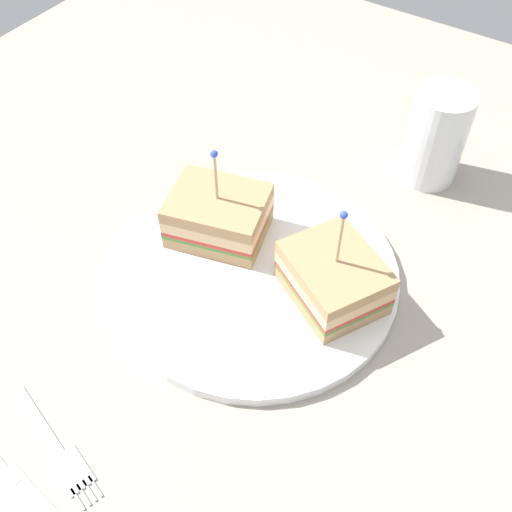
# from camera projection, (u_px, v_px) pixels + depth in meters

# --- Properties ---
(ground_plane) EXTENTS (1.12, 1.12, 0.02)m
(ground_plane) POSITION_uv_depth(u_px,v_px,m) (256.00, 283.00, 0.60)
(ground_plane) COLOR #9E9384
(plate) EXTENTS (0.28, 0.28, 0.01)m
(plate) POSITION_uv_depth(u_px,v_px,m) (256.00, 273.00, 0.58)
(plate) COLOR white
(plate) RESTS_ON ground_plane
(sandwich_half_front) EXTENTS (0.11, 0.11, 0.11)m
(sandwich_half_front) POSITION_uv_depth(u_px,v_px,m) (334.00, 278.00, 0.54)
(sandwich_half_front) COLOR tan
(sandwich_half_front) RESTS_ON plate
(sandwich_half_back) EXTENTS (0.11, 0.10, 0.11)m
(sandwich_half_back) POSITION_uv_depth(u_px,v_px,m) (218.00, 216.00, 0.59)
(sandwich_half_back) COLOR tan
(sandwich_half_back) RESTS_ON plate
(drink_glass) EXTENTS (0.06, 0.06, 0.11)m
(drink_glass) POSITION_uv_depth(u_px,v_px,m) (434.00, 142.00, 0.65)
(drink_glass) COLOR #B74C33
(drink_glass) RESTS_ON ground_plane
(fork) EXTENTS (0.12, 0.05, 0.00)m
(fork) POSITION_uv_depth(u_px,v_px,m) (62.00, 455.00, 0.47)
(fork) COLOR silver
(fork) RESTS_ON ground_plane
(knife) EXTENTS (0.12, 0.03, 0.00)m
(knife) POSITION_uv_depth(u_px,v_px,m) (17.00, 483.00, 0.46)
(knife) COLOR silver
(knife) RESTS_ON ground_plane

